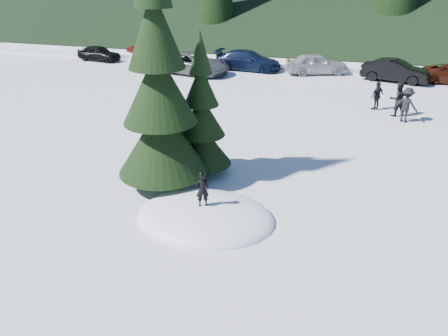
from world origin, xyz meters
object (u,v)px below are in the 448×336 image
(adult_0, at_px, (397,99))
(car_0, at_px, (99,53))
(car_2, at_px, (193,63))
(child_skier, at_px, (202,190))
(car_3, at_px, (248,60))
(car_4, at_px, (316,64))
(car_1, at_px, (147,53))
(spruce_tall, at_px, (159,97))
(adult_2, at_px, (406,105))
(adult_1, at_px, (377,96))
(spruce_short, at_px, (202,121))
(car_5, at_px, (396,71))

(adult_0, distance_m, car_0, 24.34)
(car_0, relative_size, car_2, 0.67)
(child_skier, xyz_separation_m, car_3, (-3.71, 21.25, -0.31))
(car_4, bearing_deg, car_1, 64.95)
(spruce_tall, bearing_deg, adult_2, 48.18)
(car_2, bearing_deg, car_3, -44.81)
(child_skier, xyz_separation_m, adult_1, (5.46, 13.59, -0.25))
(adult_1, height_order, car_2, adult_1)
(spruce_tall, height_order, car_2, spruce_tall)
(spruce_tall, xyz_separation_m, car_4, (3.53, 19.51, -2.57))
(adult_0, bearing_deg, spruce_short, 26.13)
(car_0, bearing_deg, spruce_short, -132.18)
(car_2, xyz_separation_m, car_4, (8.69, 2.46, -0.01))
(car_3, distance_m, car_5, 10.53)
(adult_0, bearing_deg, child_skier, 37.89)
(car_3, bearing_deg, adult_1, -126.47)
(car_1, height_order, car_2, car_2)
(car_0, xyz_separation_m, car_3, (12.71, 0.13, 0.10))
(car_2, distance_m, car_5, 14.21)
(child_skier, relative_size, car_2, 0.20)
(spruce_tall, bearing_deg, car_0, 126.56)
(adult_2, bearing_deg, car_5, -64.90)
(adult_1, height_order, car_0, adult_1)
(car_0, distance_m, car_2, 9.39)
(adult_1, bearing_deg, car_0, -68.53)
(adult_0, height_order, car_4, adult_0)
(spruce_tall, distance_m, spruce_short, 2.11)
(spruce_tall, xyz_separation_m, car_5, (8.93, 18.80, -2.58))
(car_1, bearing_deg, car_0, 129.97)
(car_0, xyz_separation_m, car_2, (9.12, -2.22, 0.14))
(adult_2, xyz_separation_m, car_2, (-14.12, 7.04, -0.12))
(child_skier, bearing_deg, car_1, -84.46)
(spruce_tall, bearing_deg, adult_0, 51.81)
(spruce_short, distance_m, adult_1, 12.33)
(spruce_short, relative_size, adult_2, 3.03)
(car_4, height_order, car_5, car_4)
(spruce_short, height_order, car_4, spruce_short)
(car_1, xyz_separation_m, car_3, (8.96, -1.24, 0.10))
(adult_1, bearing_deg, spruce_short, 7.95)
(adult_1, bearing_deg, car_5, -150.34)
(adult_2, distance_m, car_0, 25.02)
(car_1, relative_size, car_4, 0.86)
(child_skier, distance_m, adult_1, 14.65)
(car_0, bearing_deg, adult_0, -102.84)
(car_0, distance_m, car_3, 12.71)
(spruce_short, height_order, car_2, spruce_short)
(adult_2, relative_size, car_1, 0.47)
(car_0, relative_size, car_5, 0.82)
(spruce_tall, bearing_deg, child_skier, -41.03)
(spruce_short, xyz_separation_m, car_3, (-2.58, 18.00, -1.37))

